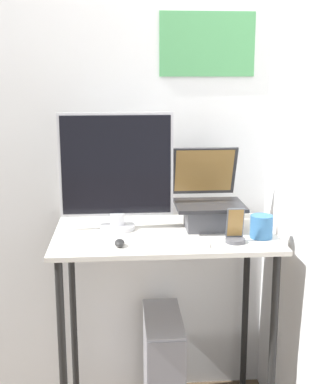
{
  "coord_description": "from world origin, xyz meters",
  "views": [
    {
      "loc": [
        -0.18,
        -1.92,
        1.63
      ],
      "look_at": [
        0.0,
        0.29,
        1.13
      ],
      "focal_mm": 50.0,
      "sensor_mm": 36.0,
      "label": 1
    }
  ],
  "objects_px": {
    "laptop": "(208,207)",
    "computer_tower": "(164,368)",
    "monitor": "(116,173)",
    "keyboard": "(171,243)",
    "cell_phone": "(235,233)",
    "mouse": "(120,243)"
  },
  "relations": [
    {
      "from": "cell_phone",
      "to": "computer_tower",
      "type": "bearing_deg",
      "value": 139.2
    },
    {
      "from": "computer_tower",
      "to": "monitor",
      "type": "bearing_deg",
      "value": -178.77
    },
    {
      "from": "monitor",
      "to": "keyboard",
      "type": "relative_size",
      "value": 1.73
    },
    {
      "from": "cell_phone",
      "to": "computer_tower",
      "type": "distance_m",
      "value": 0.82
    },
    {
      "from": "laptop",
      "to": "computer_tower",
      "type": "relative_size",
      "value": 0.67
    },
    {
      "from": "monitor",
      "to": "cell_phone",
      "type": "xyz_separation_m",
      "value": [
        0.48,
        -0.23,
        -0.21
      ]
    },
    {
      "from": "keyboard",
      "to": "cell_phone",
      "type": "distance_m",
      "value": 0.27
    },
    {
      "from": "laptop",
      "to": "computer_tower",
      "type": "xyz_separation_m",
      "value": [
        -0.2,
        0.0,
        -0.78
      ]
    },
    {
      "from": "laptop",
      "to": "monitor",
      "type": "bearing_deg",
      "value": -179.56
    },
    {
      "from": "computer_tower",
      "to": "laptop",
      "type": "bearing_deg",
      "value": -0.38
    },
    {
      "from": "cell_phone",
      "to": "mouse",
      "type": "bearing_deg",
      "value": -178.14
    },
    {
      "from": "laptop",
      "to": "cell_phone",
      "type": "bearing_deg",
      "value": -72.75
    },
    {
      "from": "monitor",
      "to": "cell_phone",
      "type": "bearing_deg",
      "value": -25.78
    },
    {
      "from": "laptop",
      "to": "keyboard",
      "type": "distance_m",
      "value": 0.32
    },
    {
      "from": "mouse",
      "to": "computer_tower",
      "type": "relative_size",
      "value": 0.12
    },
    {
      "from": "monitor",
      "to": "keyboard",
      "type": "bearing_deg",
      "value": -48.53
    },
    {
      "from": "laptop",
      "to": "computer_tower",
      "type": "height_order",
      "value": "laptop"
    },
    {
      "from": "monitor",
      "to": "keyboard",
      "type": "height_order",
      "value": "monitor"
    },
    {
      "from": "monitor",
      "to": "keyboard",
      "type": "distance_m",
      "value": 0.41
    },
    {
      "from": "laptop",
      "to": "keyboard",
      "type": "height_order",
      "value": "laptop"
    },
    {
      "from": "laptop",
      "to": "cell_phone",
      "type": "height_order",
      "value": "laptop"
    },
    {
      "from": "mouse",
      "to": "cell_phone",
      "type": "distance_m",
      "value": 0.47
    }
  ]
}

